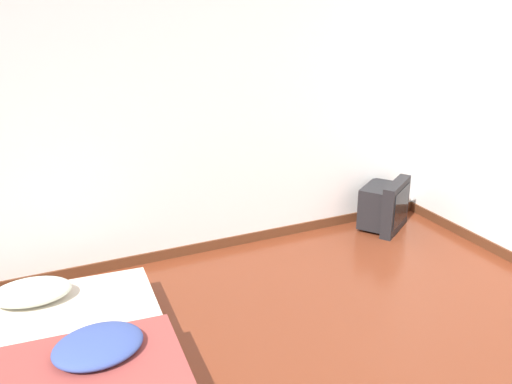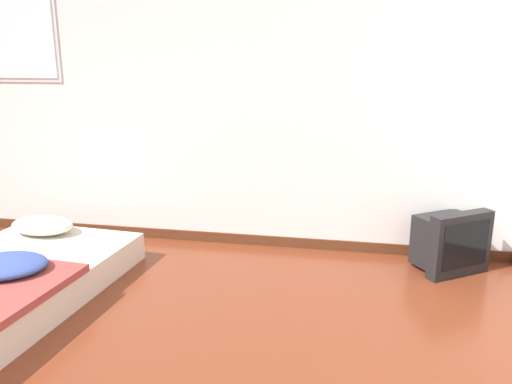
# 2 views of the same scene
# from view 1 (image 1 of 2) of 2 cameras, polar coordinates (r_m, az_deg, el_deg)

# --- Properties ---
(wall_back) EXTENTS (7.98, 0.08, 2.60)m
(wall_back) POSITION_cam_1_polar(r_m,az_deg,el_deg) (4.55, -11.96, 7.90)
(wall_back) COLOR white
(wall_back) RESTS_ON ground_plane
(mattress_bed) EXTENTS (1.31, 2.03, 0.36)m
(mattress_bed) POSITION_cam_1_polar(r_m,az_deg,el_deg) (3.57, -17.76, -16.76)
(mattress_bed) COLOR beige
(mattress_bed) RESTS_ON ground_plane
(crt_tv) EXTENTS (0.60, 0.56, 0.49)m
(crt_tv) POSITION_cam_1_polar(r_m,az_deg,el_deg) (5.56, 12.74, -1.33)
(crt_tv) COLOR black
(crt_tv) RESTS_ON ground_plane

